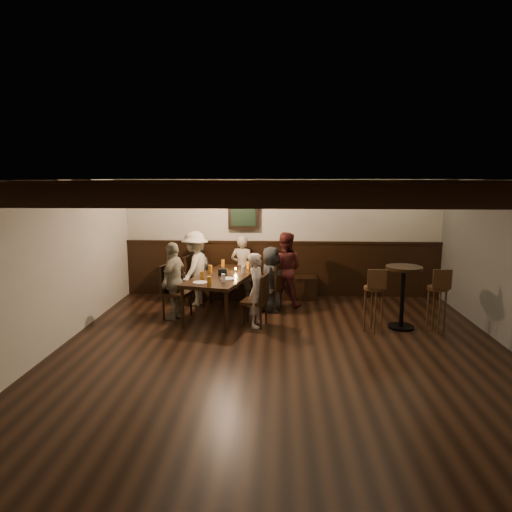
# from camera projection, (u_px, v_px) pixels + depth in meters

# --- Properties ---
(room) EXTENTS (7.00, 7.00, 7.00)m
(room) POSITION_uv_depth(u_px,v_px,m) (267.00, 254.00, 8.19)
(room) COLOR black
(room) RESTS_ON ground
(dining_table) EXTENTS (1.31, 2.09, 0.73)m
(dining_table) POSITION_uv_depth(u_px,v_px,m) (224.00, 278.00, 8.10)
(dining_table) COLOR black
(dining_table) RESTS_ON floor
(chair_left_near) EXTENTS (0.53, 0.53, 0.95)m
(chair_left_near) POSITION_uv_depth(u_px,v_px,m) (197.00, 290.00, 8.79)
(chair_left_near) COLOR black
(chair_left_near) RESTS_ON floor
(chair_left_far) EXTENTS (0.52, 0.52, 0.95)m
(chair_left_far) POSITION_uv_depth(u_px,v_px,m) (176.00, 302.00, 7.94)
(chair_left_far) COLOR black
(chair_left_far) RESTS_ON floor
(chair_right_near) EXTENTS (0.48, 0.48, 0.88)m
(chair_right_near) POSITION_uv_depth(u_px,v_px,m) (269.00, 297.00, 8.39)
(chair_right_near) COLOR black
(chair_right_near) RESTS_ON floor
(chair_right_far) EXTENTS (0.48, 0.48, 0.87)m
(chair_right_far) POSITION_uv_depth(u_px,v_px,m) (255.00, 310.00, 7.54)
(chair_right_far) COLOR black
(chair_right_far) RESTS_ON floor
(person_bench_left) EXTENTS (0.67, 0.51, 1.21)m
(person_bench_left) POSITION_uv_depth(u_px,v_px,m) (198.00, 269.00, 9.21)
(person_bench_left) COLOR #232426
(person_bench_left) RESTS_ON floor
(person_bench_centre) EXTENTS (0.54, 0.42, 1.31)m
(person_bench_centre) POSITION_uv_depth(u_px,v_px,m) (242.00, 268.00, 9.09)
(person_bench_centre) COLOR gray
(person_bench_centre) RESTS_ON floor
(person_bench_right) EXTENTS (0.80, 0.69, 1.42)m
(person_bench_right) POSITION_uv_depth(u_px,v_px,m) (285.00, 269.00, 8.69)
(person_bench_right) COLOR #511C1B
(person_bench_right) RESTS_ON floor
(person_left_near) EXTENTS (0.73, 1.02, 1.43)m
(person_left_near) POSITION_uv_depth(u_px,v_px,m) (195.00, 268.00, 8.72)
(person_left_near) COLOR #B8B19C
(person_left_near) RESTS_ON floor
(person_left_far) EXTENTS (0.51, 0.84, 1.35)m
(person_left_far) POSITION_uv_depth(u_px,v_px,m) (174.00, 281.00, 7.88)
(person_left_far) COLOR #9D967E
(person_left_far) RESTS_ON floor
(person_right_near) EXTENTS (0.51, 0.66, 1.20)m
(person_right_near) POSITION_uv_depth(u_px,v_px,m) (271.00, 279.00, 8.32)
(person_right_near) COLOR black
(person_right_near) RESTS_ON floor
(person_right_far) EXTENTS (0.39, 0.50, 1.22)m
(person_right_far) POSITION_uv_depth(u_px,v_px,m) (257.00, 290.00, 7.47)
(person_right_far) COLOR #BEA9A1
(person_right_far) RESTS_ON floor
(pint_a) EXTENTS (0.07, 0.07, 0.14)m
(pint_a) POSITION_uv_depth(u_px,v_px,m) (223.00, 263.00, 8.81)
(pint_a) COLOR #BF7219
(pint_a) RESTS_ON dining_table
(pint_b) EXTENTS (0.07, 0.07, 0.14)m
(pint_b) POSITION_uv_depth(u_px,v_px,m) (248.00, 265.00, 8.62)
(pint_b) COLOR #BF7219
(pint_b) RESTS_ON dining_table
(pint_c) EXTENTS (0.07, 0.07, 0.14)m
(pint_c) POSITION_uv_depth(u_px,v_px,m) (210.00, 269.00, 8.25)
(pint_c) COLOR #BF7219
(pint_c) RESTS_ON dining_table
(pint_d) EXTENTS (0.07, 0.07, 0.14)m
(pint_d) POSITION_uv_depth(u_px,v_px,m) (243.00, 270.00, 8.18)
(pint_d) COLOR silver
(pint_d) RESTS_ON dining_table
(pint_e) EXTENTS (0.07, 0.07, 0.14)m
(pint_e) POSITION_uv_depth(u_px,v_px,m) (202.00, 275.00, 7.71)
(pint_e) COLOR #BF7219
(pint_e) RESTS_ON dining_table
(pint_f) EXTENTS (0.07, 0.07, 0.14)m
(pint_f) POSITION_uv_depth(u_px,v_px,m) (223.00, 278.00, 7.50)
(pint_f) COLOR silver
(pint_f) RESTS_ON dining_table
(pint_g) EXTENTS (0.07, 0.07, 0.14)m
(pint_g) POSITION_uv_depth(u_px,v_px,m) (209.00, 281.00, 7.30)
(pint_g) COLOR #BF7219
(pint_g) RESTS_ON dining_table
(plate_near) EXTENTS (0.24, 0.24, 0.01)m
(plate_near) POSITION_uv_depth(u_px,v_px,m) (200.00, 282.00, 7.47)
(plate_near) COLOR white
(plate_near) RESTS_ON dining_table
(plate_far) EXTENTS (0.24, 0.24, 0.01)m
(plate_far) POSITION_uv_depth(u_px,v_px,m) (228.00, 279.00, 7.75)
(plate_far) COLOR white
(plate_far) RESTS_ON dining_table
(condiment_caddy) EXTENTS (0.15, 0.10, 0.12)m
(condiment_caddy) POSITION_uv_depth(u_px,v_px,m) (223.00, 272.00, 8.03)
(condiment_caddy) COLOR black
(condiment_caddy) RESTS_ON dining_table
(candle) EXTENTS (0.05, 0.05, 0.05)m
(candle) POSITION_uv_depth(u_px,v_px,m) (236.00, 271.00, 8.33)
(candle) COLOR beige
(candle) RESTS_ON dining_table
(high_top_table) EXTENTS (0.58, 0.58, 1.03)m
(high_top_table) POSITION_uv_depth(u_px,v_px,m) (403.00, 288.00, 7.35)
(high_top_table) COLOR black
(high_top_table) RESTS_ON floor
(bar_stool_left) EXTENTS (0.33, 0.34, 1.04)m
(bar_stool_left) POSITION_uv_depth(u_px,v_px,m) (373.00, 308.00, 7.23)
(bar_stool_left) COLOR #342210
(bar_stool_left) RESTS_ON floor
(bar_stool_right) EXTENTS (0.33, 0.34, 1.04)m
(bar_stool_right) POSITION_uv_depth(u_px,v_px,m) (437.00, 308.00, 7.23)
(bar_stool_right) COLOR #342210
(bar_stool_right) RESTS_ON floor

